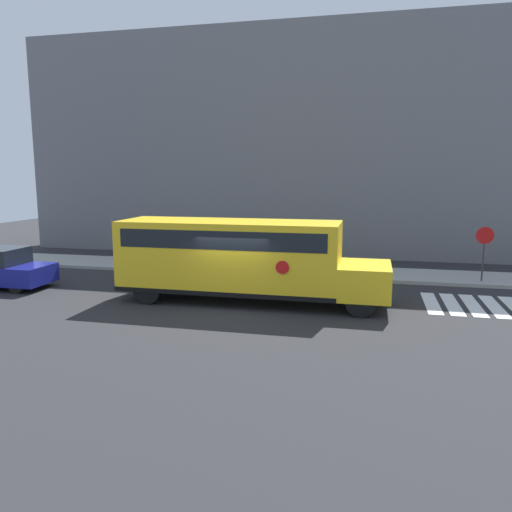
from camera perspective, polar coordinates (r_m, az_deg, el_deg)
ground_plane at (r=17.72m, az=-2.23°, el=-5.71°), size 60.00×60.00×0.00m
sidewalk_strip at (r=23.88m, az=1.89°, el=-1.60°), size 44.00×3.00×0.15m
building_backdrop at (r=29.90m, az=4.45°, el=12.65°), size 32.00×4.00×12.70m
crosswalk_stripes at (r=19.54m, az=25.54°, el=-5.20°), size 4.70×3.20×0.01m
school_bus at (r=18.02m, az=-1.98°, el=0.04°), size 9.65×2.57×2.94m
stop_sign at (r=22.83m, az=24.61°, el=1.00°), size 0.71×0.10×2.45m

